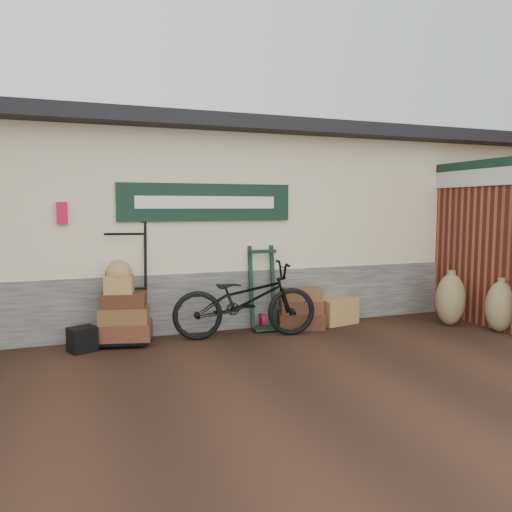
{
  "coord_description": "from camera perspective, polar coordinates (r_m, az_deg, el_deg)",
  "views": [
    {
      "loc": [
        -2.16,
        -6.23,
        1.89
      ],
      "look_at": [
        0.45,
        0.9,
        1.13
      ],
      "focal_mm": 35.0,
      "sensor_mm": 36.0,
      "label": 1
    }
  ],
  "objects": [
    {
      "name": "ground",
      "position": [
        6.85,
        -0.94,
        -10.32
      ],
      "size": [
        80.0,
        80.0,
        0.0
      ],
      "primitive_type": "plane",
      "color": "black",
      "rests_on": "ground"
    },
    {
      "name": "station_building",
      "position": [
        9.22,
        -6.59,
        3.93
      ],
      "size": [
        14.4,
        4.1,
        3.2
      ],
      "color": "#4C4C47",
      "rests_on": "ground"
    },
    {
      "name": "brick_outbuilding",
      "position": [
        10.12,
        22.62,
        1.92
      ],
      "size": [
        1.71,
        4.51,
        2.62
      ],
      "color": "maroon",
      "rests_on": "ground"
    },
    {
      "name": "porter_trolley",
      "position": [
        7.18,
        -14.72,
        -2.72
      ],
      "size": [
        0.99,
        0.82,
        1.73
      ],
      "primitive_type": null,
      "rotation": [
        0.0,
        0.0,
        -0.22
      ],
      "color": "black",
      "rests_on": "ground"
    },
    {
      "name": "green_barrow",
      "position": [
        7.68,
        0.81,
        -3.67
      ],
      "size": [
        0.48,
        0.41,
        1.28
      ],
      "primitive_type": null,
      "rotation": [
        0.0,
        0.0,
        -0.04
      ],
      "color": "black",
      "rests_on": "ground"
    },
    {
      "name": "suitcase_stack",
      "position": [
        7.85,
        5.16,
        -5.93
      ],
      "size": [
        0.8,
        0.63,
        0.63
      ],
      "primitive_type": null,
      "rotation": [
        0.0,
        0.0,
        -0.29
      ],
      "color": "#3D1A13",
      "rests_on": "ground"
    },
    {
      "name": "wicker_hamper",
      "position": [
        8.23,
        9.17,
        -6.21
      ],
      "size": [
        0.7,
        0.54,
        0.41
      ],
      "primitive_type": "cube",
      "rotation": [
        0.0,
        0.0,
        0.22
      ],
      "color": "olive",
      "rests_on": "ground"
    },
    {
      "name": "black_trunk",
      "position": [
        6.97,
        -19.24,
        -8.98
      ],
      "size": [
        0.4,
        0.38,
        0.32
      ],
      "primitive_type": "cube",
      "rotation": [
        0.0,
        0.0,
        0.39
      ],
      "color": "black",
      "rests_on": "ground"
    },
    {
      "name": "bicycle",
      "position": [
        7.19,
        -1.25,
        -4.59
      ],
      "size": [
        1.02,
        2.17,
        1.21
      ],
      "primitive_type": "imported",
      "rotation": [
        0.0,
        0.0,
        1.43
      ],
      "color": "black",
      "rests_on": "ground"
    },
    {
      "name": "burlap_sack_left",
      "position": [
        8.55,
        21.34,
        -4.65
      ],
      "size": [
        0.64,
        0.6,
        0.83
      ],
      "primitive_type": "ellipsoid",
      "rotation": [
        0.0,
        0.0,
        0.39
      ],
      "color": "olive",
      "rests_on": "ground"
    },
    {
      "name": "burlap_sack_right",
      "position": [
        8.41,
        26.16,
        -5.21
      ],
      "size": [
        0.54,
        0.48,
        0.77
      ],
      "primitive_type": "ellipsoid",
      "rotation": [
        0.0,
        0.0,
        0.16
      ],
      "color": "olive",
      "rests_on": "ground"
    }
  ]
}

